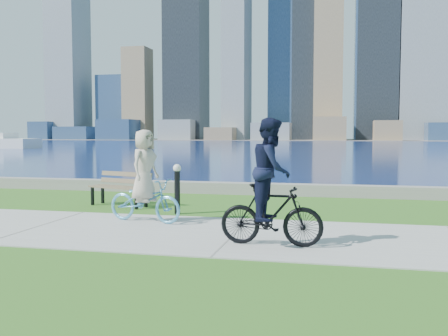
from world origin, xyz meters
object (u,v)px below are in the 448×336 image
(bollard_lamp, at_px, (177,185))
(cyclist_man, at_px, (271,192))
(park_bench, at_px, (121,185))
(cyclist_woman, at_px, (145,188))

(bollard_lamp, relative_size, cyclist_man, 0.55)
(park_bench, bearing_deg, bollard_lamp, -10.26)
(bollard_lamp, bearing_deg, cyclist_man, -48.13)
(cyclist_woman, bearing_deg, bollard_lamp, -1.39)
(bollard_lamp, bearing_deg, cyclist_woman, -104.21)
(bollard_lamp, relative_size, cyclist_woman, 0.60)
(park_bench, height_order, cyclist_man, cyclist_man)
(park_bench, relative_size, bollard_lamp, 1.52)
(cyclist_man, bearing_deg, cyclist_woman, 62.32)
(bollard_lamp, xyz_separation_m, cyclist_man, (2.58, -2.88, 0.24))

